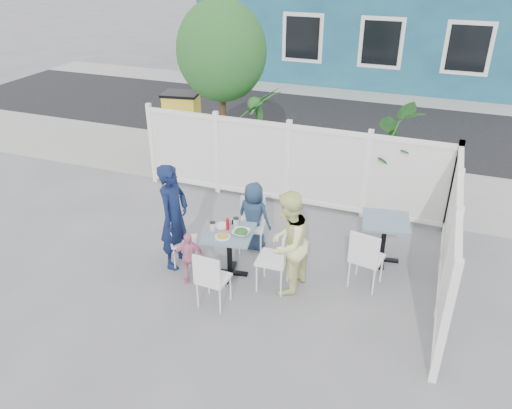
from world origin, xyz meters
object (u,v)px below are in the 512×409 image
(chair_near, at_px, (211,277))
(main_table, at_px, (229,242))
(utility_cabinet, at_px, (183,125))
(chair_back, at_px, (252,220))
(woman, at_px, (288,243))
(toddler, at_px, (189,257))
(chair_left, at_px, (180,237))
(spare_table, at_px, (385,229))
(man, at_px, (174,216))
(chair_right, at_px, (279,254))
(boy, at_px, (254,216))

(chair_near, bearing_deg, main_table, 97.78)
(utility_cabinet, height_order, main_table, utility_cabinet)
(utility_cabinet, height_order, chair_back, utility_cabinet)
(woman, xyz_separation_m, toddler, (-1.41, -0.32, -0.37))
(main_table, height_order, chair_left, chair_left)
(spare_table, bearing_deg, man, -158.20)
(spare_table, relative_size, chair_near, 0.91)
(chair_right, bearing_deg, toddler, 100.42)
(utility_cabinet, xyz_separation_m, chair_back, (2.99, -3.28, -0.18))
(spare_table, bearing_deg, boy, -170.34)
(chair_back, height_order, boy, boy)
(man, bearing_deg, toddler, -130.39)
(utility_cabinet, distance_m, chair_back, 4.44)
(main_table, distance_m, chair_left, 0.82)
(chair_right, bearing_deg, woman, -82.43)
(chair_right, height_order, woman, woman)
(utility_cabinet, distance_m, woman, 5.65)
(main_table, distance_m, boy, 0.83)
(spare_table, bearing_deg, chair_left, -157.78)
(man, relative_size, woman, 1.08)
(woman, distance_m, boy, 1.22)
(chair_left, distance_m, toddler, 0.47)
(main_table, height_order, chair_right, chair_right)
(chair_left, height_order, chair_near, chair_near)
(main_table, relative_size, boy, 0.69)
(spare_table, height_order, chair_back, chair_back)
(spare_table, height_order, chair_right, chair_right)
(boy, height_order, toddler, boy)
(woman, relative_size, boy, 1.33)
(woman, bearing_deg, main_table, -84.04)
(chair_right, relative_size, woman, 0.63)
(spare_table, relative_size, toddler, 0.98)
(utility_cabinet, relative_size, chair_right, 1.42)
(spare_table, xyz_separation_m, chair_near, (-2.04, -1.98, -0.06))
(main_table, xyz_separation_m, chair_near, (0.07, -0.81, -0.06))
(man, height_order, woman, man)
(spare_table, xyz_separation_m, woman, (-1.20, -1.22, 0.21))
(chair_back, xyz_separation_m, chair_near, (0.02, -1.62, -0.00))
(spare_table, xyz_separation_m, man, (-3.00, -1.20, 0.27))
(spare_table, bearing_deg, toddler, -149.59)
(utility_cabinet, bearing_deg, chair_right, -57.65)
(toddler, bearing_deg, chair_right, -8.69)
(chair_right, distance_m, man, 1.70)
(main_table, relative_size, chair_near, 0.91)
(chair_left, relative_size, chair_right, 0.85)
(spare_table, bearing_deg, woman, -134.60)
(chair_left, xyz_separation_m, chair_near, (0.89, -0.78, 0.02))
(boy, bearing_deg, utility_cabinet, -39.82)
(main_table, relative_size, chair_right, 0.81)
(chair_left, relative_size, boy, 0.72)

